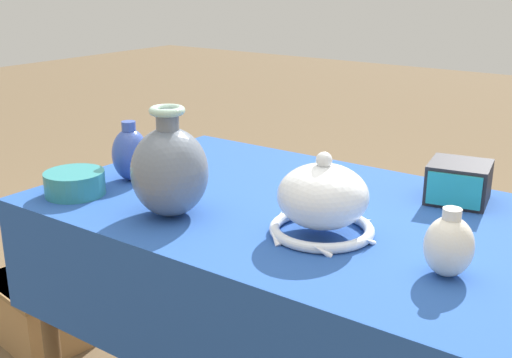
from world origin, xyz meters
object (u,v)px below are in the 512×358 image
object	(u,v)px
jar_round_cobalt	(130,154)
jar_round_ivory	(449,246)
vase_tall_bulbous	(170,170)
mosaic_tile_box	(459,182)
pot_squat_teal	(75,183)
wooden_crate	(38,308)
vase_dome_bell	(323,202)

from	to	relation	value
jar_round_cobalt	jar_round_ivory	world-z (taller)	jar_round_cobalt
vase_tall_bulbous	jar_round_cobalt	size ratio (longest dim) A/B	1.58
mosaic_tile_box	jar_round_cobalt	world-z (taller)	jar_round_cobalt
vase_tall_bulbous	jar_round_cobalt	world-z (taller)	vase_tall_bulbous
mosaic_tile_box	pot_squat_teal	size ratio (longest dim) A/B	1.11
mosaic_tile_box	jar_round_ivory	distance (m)	0.42
mosaic_tile_box	wooden_crate	bearing A→B (deg)	-176.50
vase_tall_bulbous	jar_round_ivory	distance (m)	0.62
jar_round_cobalt	vase_dome_bell	bearing A→B (deg)	-2.24
wooden_crate	jar_round_ivory	bearing A→B (deg)	5.18
vase_dome_bell	mosaic_tile_box	size ratio (longest dim) A/B	1.42
mosaic_tile_box	vase_dome_bell	bearing A→B (deg)	-124.12
vase_dome_bell	jar_round_cobalt	xyz separation A→B (m)	(-0.60, 0.02, -0.00)
vase_dome_bell	wooden_crate	world-z (taller)	vase_dome_bell
jar_round_cobalt	jar_round_ivory	xyz separation A→B (m)	(0.88, -0.06, -0.01)
vase_dome_bell	jar_round_cobalt	size ratio (longest dim) A/B	1.47
pot_squat_teal	wooden_crate	world-z (taller)	pot_squat_teal
mosaic_tile_box	jar_round_ivory	world-z (taller)	jar_round_ivory
vase_dome_bell	jar_round_ivory	world-z (taller)	vase_dome_bell
jar_round_ivory	wooden_crate	size ratio (longest dim) A/B	0.33
vase_dome_bell	jar_round_ivory	distance (m)	0.28
pot_squat_teal	wooden_crate	xyz separation A→B (m)	(-0.51, 0.19, -0.60)
vase_tall_bulbous	vase_dome_bell	distance (m)	0.35
mosaic_tile_box	jar_round_cobalt	distance (m)	0.83
vase_dome_bell	wooden_crate	size ratio (longest dim) A/B	0.60
mosaic_tile_box	wooden_crate	xyz separation A→B (m)	(-1.29, -0.32, -0.62)
pot_squat_teal	vase_dome_bell	bearing A→B (deg)	12.76
jar_round_ivory	pot_squat_teal	world-z (taller)	jar_round_ivory
mosaic_tile_box	wooden_crate	world-z (taller)	mosaic_tile_box
vase_tall_bulbous	vase_dome_bell	size ratio (longest dim) A/B	1.07
vase_tall_bulbous	jar_round_ivory	world-z (taller)	vase_tall_bulbous
mosaic_tile_box	jar_round_ivory	bearing A→B (deg)	-83.71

